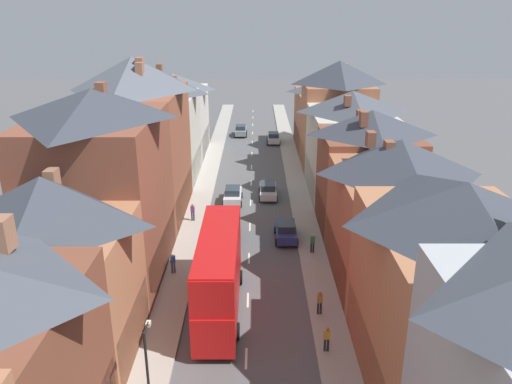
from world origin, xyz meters
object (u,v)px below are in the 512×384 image
Objects in this scene: car_parked_right_a at (287,231)px; car_mid_white at (275,138)px; car_mid_black at (234,195)px; pedestrian_far_right at (194,211)px; pedestrian_mid_left at (321,302)px; pedestrian_far_left at (314,242)px; street_lamp at (149,373)px; pedestrian_near_right at (328,338)px; car_parked_left_b at (230,228)px; pedestrian_mid_right at (174,262)px; double_decker_bus_lead at (220,272)px; car_near_blue at (242,130)px; car_parked_left_a at (269,190)px.

car_mid_white is (0.00, 32.36, -0.02)m from car_parked_right_a.
pedestrian_far_right is (-3.46, -4.89, 0.21)m from car_mid_black.
pedestrian_mid_left and pedestrian_far_left have the same top height.
car_parked_right_a is 9.18m from pedestrian_far_right.
street_lamp is (-8.85, -9.23, 2.21)m from pedestrian_mid_left.
car_mid_black is 2.52× the size of pedestrian_far_right.
pedestrian_near_right is 1.00× the size of pedestrian_mid_left.
pedestrian_far_left is (6.86, -3.14, 0.18)m from car_parked_left_b.
car_mid_white is (4.90, 23.69, -0.02)m from car_mid_black.
street_lamp is at bearing -84.86° from pedestrian_mid_right.
street_lamp is at bearing -103.88° from double_decker_bus_lead.
pedestrian_near_right and pedestrian_far_left have the same top height.
car_parked_left_b is 13.34m from pedestrian_mid_left.
car_parked_left_b is (0.01, 11.04, -1.96)m from double_decker_bus_lead.
pedestrian_mid_left is (6.40, -48.07, 0.20)m from car_near_blue.
double_decker_bus_lead is at bearing 76.12° from street_lamp.
car_mid_white is 39.22m from pedestrian_mid_right.
pedestrian_mid_right reaches higher than car_mid_white.
pedestrian_near_right is 1.00× the size of pedestrian_far_left.
car_parked_left_a is 10.30m from car_parked_left_b.
car_near_blue is at bearing 99.85° from pedestrian_far_left.
pedestrian_mid_left is 1.00× the size of pedestrian_far_left.
car_near_blue is at bearing 90.00° from car_mid_black.
double_decker_bus_lead is 2.80× the size of car_mid_white.
double_decker_bus_lead is 6.21m from pedestrian_mid_right.
car_near_blue is at bearing 97.59° from pedestrian_mid_left.
car_near_blue is at bearing 84.98° from pedestrian_mid_right.
street_lamp is at bearing -147.84° from pedestrian_near_right.
street_lamp reaches higher than car_parked_right_a.
car_mid_black is at bearing 119.48° from car_parked_right_a.
car_parked_right_a is (1.30, -10.17, 0.01)m from car_parked_left_a.
pedestrian_far_right is (-7.06, -6.39, 0.22)m from car_parked_left_a.
pedestrian_mid_right is at bearing -162.83° from pedestrian_far_left.
pedestrian_mid_right is at bearing -114.60° from car_parked_left_a.
pedestrian_mid_left is 1.00× the size of pedestrian_far_right.
double_decker_bus_lead is 47.45m from car_near_blue.
car_mid_black is (-3.60, -1.50, 0.01)m from car_parked_left_a.
car_parked_right_a is at bearing 34.26° from pedestrian_mid_right.
street_lamp is (-2.45, -57.29, 2.41)m from car_near_blue.
double_decker_bus_lead reaches higher than pedestrian_mid_right.
car_near_blue is 28.22m from car_mid_black.
car_mid_white is 29.77m from pedestrian_far_right.
double_decker_bus_lead is 6.71× the size of pedestrian_mid_left.
car_parked_left_b is (0.00, -8.15, 0.03)m from car_mid_black.
double_decker_bus_lead is 2.59× the size of car_parked_left_a.
street_lamp is (1.31, -14.51, 2.21)m from pedestrian_mid_right.
pedestrian_far_right is (-9.86, 14.96, 0.00)m from pedestrian_mid_left.
car_near_blue is at bearing 97.57° from car_parked_right_a.
car_parked_left_b is at bearing 118.70° from pedestrian_mid_left.
car_parked_right_a is 0.70× the size of street_lamp.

